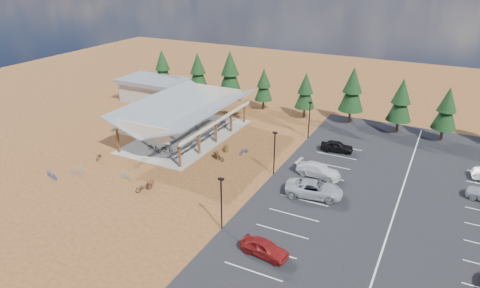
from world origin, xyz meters
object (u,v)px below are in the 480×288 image
Objects in this scene: lamp_post_0 at (221,200)px; bike_5 at (195,143)px; bike_6 at (211,135)px; bike_14 at (244,151)px; trash_bin_0 at (216,155)px; car_2 at (314,189)px; bike_1 at (160,137)px; bike_8 at (99,157)px; lamp_post_2 at (309,117)px; bike_13 at (125,175)px; bike_16 at (218,157)px; bike_10 at (52,175)px; bike_2 at (194,124)px; bike_3 at (200,119)px; car_4 at (337,146)px; lamp_post_1 at (274,150)px; car_0 at (265,248)px; car_3 at (318,170)px; outbuilding at (154,89)px; bike_0 at (153,147)px; bike_11 at (150,183)px; bike_4 at (167,149)px; bike_pavilion at (186,110)px; bike_12 at (144,187)px; trash_bin_1 at (226,148)px; bike_7 at (222,120)px; bike_9 at (78,170)px.

bike_5 is at bearing 129.79° from lamp_post_0.
bike_6 is 0.99× the size of bike_14.
car_2 is at bearing -14.28° from trash_bin_0.
bike_1 reaches higher than bike_8.
lamp_post_2 is 25.03m from bike_13.
bike_10 is at bearing -31.78° from bike_16.
bike_2 is 2.09m from bike_3.
lamp_post_2 is at bearing 51.09° from car_4.
bike_10 is (-4.11, -14.17, -0.11)m from bike_1.
bike_2 is at bearing -154.70° from bike_3.
car_0 is at bearing -70.12° from lamp_post_1.
car_3 is (25.03, 7.86, 0.37)m from bike_8.
car_3 is at bearing 4.46° from trash_bin_0.
bike_1 is at bearing 93.48° from car_3.
bike_3 is (-16.20, 10.24, -2.35)m from lamp_post_1.
bike_0 is at bearing -52.84° from outbuilding.
car_3 is (15.22, 10.56, 0.32)m from bike_11.
bike_4 is (-14.09, -12.80, -2.40)m from lamp_post_2.
bike_pavilion is at bearing -144.46° from bike_2.
car_2 reaches higher than car_0.
car_3 is (12.01, 1.46, 0.30)m from bike_16.
bike_12 is 24.46m from car_4.
bike_4 is 0.96× the size of bike_10.
bike_2 is at bearing 55.99° from bike_6.
bike_pavilion is at bearing -150.31° from bike_3.
bike_6 is 6.95m from bike_16.
lamp_post_1 is at bearing -7.20° from bike_8.
bike_16 is at bearing 117.72° from car_4.
car_2 reaches higher than bike_8.
bike_5 is 18.05m from car_4.
bike_4 is at bearing -149.20° from trash_bin_1.
bike_7 is at bearing 65.52° from car_3.
outbuilding reaches higher than bike_16.
bike_9 is 27.12m from car_3.
car_2 is (12.95, -2.97, 0.38)m from bike_16.
bike_8 is at bearing -115.86° from bike_pavilion.
bike_7 reaches higher than bike_11.
car_3 reaches higher than bike_10.
bike_3 is 0.92× the size of bike_10.
bike_14 is (-5.40, 3.28, -2.54)m from lamp_post_1.
car_2 is at bearing 106.64° from bike_13.
bike_0 is at bearing -33.76° from bike_12.
bike_13 is at bearing -124.50° from trash_bin_0.
trash_bin_1 is (0.19, 2.20, 0.00)m from trash_bin_0.
lamp_post_1 is at bearing -20.96° from trash_bin_1.
outbuilding reaches higher than bike_12.
outbuilding is 33.13m from lamp_post_1.
bike_7 is (1.01, 12.21, 0.02)m from bike_4.
bike_6 is 20.50m from bike_10.
bike_10 is at bearing -132.12° from trash_bin_1.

